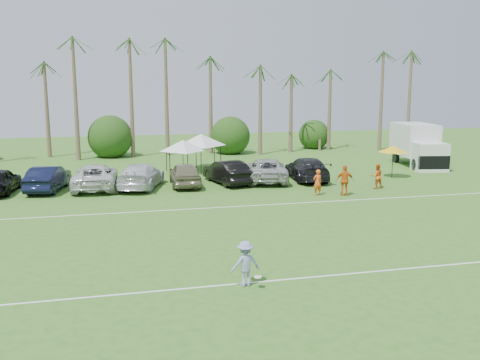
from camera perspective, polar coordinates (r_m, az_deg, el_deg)
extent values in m
plane|color=#37691F|center=(18.34, 6.70, -12.69)|extent=(120.00, 120.00, 0.00)
cube|color=white|center=(20.09, 4.69, -10.55)|extent=(80.00, 0.10, 0.01)
cube|color=white|center=(31.22, -2.26, -2.94)|extent=(80.00, 0.10, 0.01)
cone|color=brown|center=(54.17, -20.23, 7.38)|extent=(0.44, 0.44, 10.00)
cone|color=brown|center=(53.86, -15.99, 8.13)|extent=(0.44, 0.44, 11.00)
cone|color=brown|center=(53.92, -11.64, 6.72)|extent=(0.44, 0.44, 8.00)
cone|color=brown|center=(54.19, -7.39, 7.39)|extent=(0.44, 0.44, 9.00)
cone|color=brown|center=(54.76, -3.20, 8.01)|extent=(0.44, 0.44, 10.00)
cone|color=brown|center=(55.61, 0.89, 8.58)|extent=(0.44, 0.44, 11.00)
cone|color=brown|center=(57.14, 5.78, 7.07)|extent=(0.44, 0.44, 8.00)
cone|color=brown|center=(58.97, 10.42, 7.54)|extent=(0.44, 0.44, 9.00)
cone|color=brown|center=(61.15, 14.76, 7.93)|extent=(0.44, 0.44, 10.00)
cone|color=brown|center=(63.13, 18.01, 8.28)|extent=(0.44, 0.44, 11.00)
cylinder|color=brown|center=(55.17, -13.63, 3.28)|extent=(0.30, 0.30, 1.40)
sphere|color=#1A3D11|center=(55.05, -13.68, 4.41)|extent=(4.00, 4.00, 4.00)
cylinder|color=brown|center=(56.46, -1.35, 3.72)|extent=(0.30, 0.30, 1.40)
sphere|color=#1A3D11|center=(56.35, -1.35, 4.83)|extent=(4.00, 4.00, 4.00)
cylinder|color=brown|center=(59.40, 8.14, 3.94)|extent=(0.30, 0.30, 1.40)
sphere|color=#1A3D11|center=(59.29, 8.17, 5.00)|extent=(4.00, 4.00, 4.00)
imported|color=orange|center=(34.77, 8.27, -0.26)|extent=(0.68, 0.50, 1.69)
imported|color=orange|center=(37.85, 14.40, 0.39)|extent=(0.88, 0.72, 1.71)
imported|color=orange|center=(34.91, 11.12, -0.06)|extent=(1.24, 0.74, 1.99)
cube|color=silver|center=(49.91, 18.10, 4.15)|extent=(3.59, 5.46, 2.75)
cube|color=silver|center=(46.80, 19.61, 2.33)|extent=(2.84, 2.39, 2.31)
cube|color=black|center=(46.10, 19.98, 1.78)|extent=(2.55, 0.76, 1.10)
cube|color=#E5590C|center=(50.49, 19.53, 3.57)|extent=(0.33, 1.74, 0.99)
cylinder|color=black|center=(46.67, 18.21, 1.57)|extent=(0.50, 1.03, 0.99)
cylinder|color=black|center=(47.53, 20.67, 1.57)|extent=(0.50, 1.03, 0.99)
cylinder|color=black|center=(50.94, 16.29, 2.36)|extent=(0.50, 1.03, 0.99)
cylinder|color=black|center=(51.74, 18.58, 2.35)|extent=(0.50, 1.03, 0.99)
cylinder|color=black|center=(41.99, -7.50, 1.62)|extent=(0.06, 0.06, 1.78)
cylinder|color=black|center=(42.32, -4.17, 1.75)|extent=(0.06, 0.06, 1.78)
cylinder|color=black|center=(44.42, -7.85, 2.09)|extent=(0.06, 0.06, 1.78)
cylinder|color=black|center=(44.73, -4.70, 2.21)|extent=(0.06, 0.06, 1.78)
pyramid|color=silver|center=(43.13, -6.10, 4.27)|extent=(3.85, 3.85, 0.89)
cylinder|color=black|center=(43.76, -5.62, 2.14)|extent=(0.06, 0.06, 1.97)
cylinder|color=black|center=(44.22, -2.07, 2.27)|extent=(0.06, 0.06, 1.97)
cylinder|color=black|center=(46.46, -6.10, 2.60)|extent=(0.06, 0.06, 1.97)
cylinder|color=black|center=(46.90, -2.76, 2.72)|extent=(0.06, 0.06, 1.97)
pyramid|color=silver|center=(45.09, -4.17, 4.92)|extent=(4.26, 4.26, 0.99)
cylinder|color=black|center=(42.46, 15.95, 1.71)|extent=(0.05, 0.05, 2.22)
cone|color=yellow|center=(42.31, 16.03, 3.20)|extent=(2.22, 2.22, 0.51)
imported|color=#8892C1|center=(19.20, 0.56, -8.90)|extent=(1.14, 0.76, 1.66)
cylinder|color=white|center=(19.06, 1.92, -10.30)|extent=(0.27, 0.27, 0.03)
imported|color=black|center=(38.16, -19.79, 0.17)|extent=(2.74, 5.38, 1.69)
imported|color=silver|center=(37.93, -15.19, 0.36)|extent=(3.14, 6.24, 1.69)
imported|color=silver|center=(37.58, -10.53, 0.46)|extent=(3.97, 6.27, 1.69)
imported|color=#7C7658|center=(37.81, -5.89, 0.64)|extent=(2.24, 5.06, 1.69)
imported|color=black|center=(38.54, -1.41, 0.87)|extent=(2.85, 5.40, 1.69)
imported|color=#AAAAAA|center=(39.50, 2.87, 1.09)|extent=(4.10, 6.56, 1.69)
imported|color=black|center=(40.27, 7.14, 1.20)|extent=(2.95, 6.04, 1.69)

